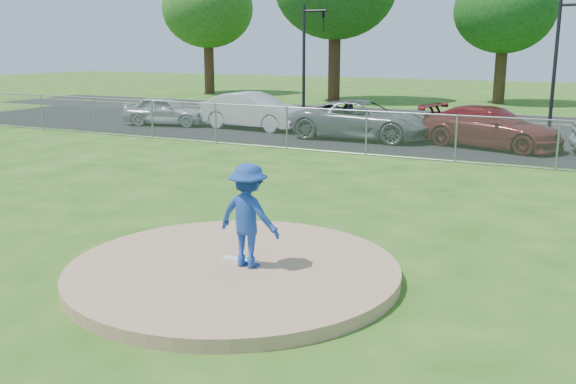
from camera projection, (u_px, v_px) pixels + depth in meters
name	position (u px, v px, depth m)	size (l,w,h in m)	color
ground	(406.00, 170.00, 19.19)	(120.00, 120.00, 0.00)	#255111
pitchers_mound	(234.00, 271.00, 10.44)	(5.40, 5.40, 0.20)	#A57C5A
pitching_rubber	(240.00, 260.00, 10.58)	(0.60, 0.15, 0.04)	white
chain_link_fence	(425.00, 137.00, 20.76)	(40.00, 0.06, 1.50)	gray
parking_lot	(454.00, 141.00, 24.86)	(50.00, 8.00, 0.01)	black
street	(487.00, 121.00, 31.41)	(60.00, 7.00, 0.01)	black
traffic_signal_left	(308.00, 50.00, 32.69)	(1.28, 0.20, 5.60)	black
pitcher	(248.00, 216.00, 10.18)	(1.09, 0.62, 1.68)	#1C419A
traffic_cone	(316.00, 126.00, 26.38)	(0.39, 0.39, 0.75)	#E3510B
parked_car_silver	(166.00, 111.00, 29.60)	(1.59, 3.95, 1.35)	#ADACB1
parked_car_white	(253.00, 111.00, 28.24)	(1.68, 4.82, 1.59)	silver
parked_car_gray	(362.00, 120.00, 25.28)	(2.52, 5.46, 1.52)	slate
parked_car_darkred	(491.00, 127.00, 23.16)	(2.08, 5.11, 1.48)	maroon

